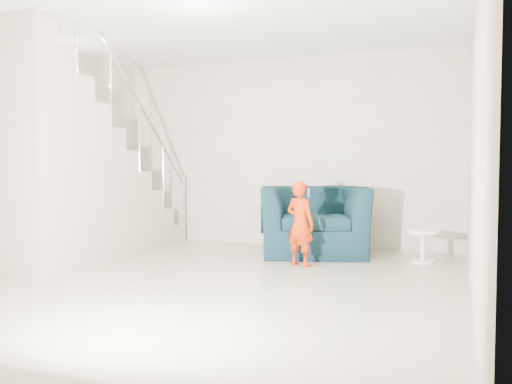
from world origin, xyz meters
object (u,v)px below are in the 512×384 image
(toddler, at_px, (300,224))
(side_table, at_px, (423,240))
(staircase, at_px, (70,183))
(armchair, at_px, (314,220))

(toddler, height_order, side_table, toddler)
(staircase, bearing_deg, toddler, 14.63)
(toddler, distance_m, side_table, 1.52)
(toddler, bearing_deg, staircase, 34.24)
(toddler, height_order, staircase, staircase)
(armchair, relative_size, side_table, 3.44)
(toddler, xyz_separation_m, staircase, (-2.67, -0.70, 0.46))
(armchair, xyz_separation_m, toddler, (0.06, -0.87, 0.05))
(armchair, bearing_deg, staircase, -166.76)
(armchair, distance_m, toddler, 0.88)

